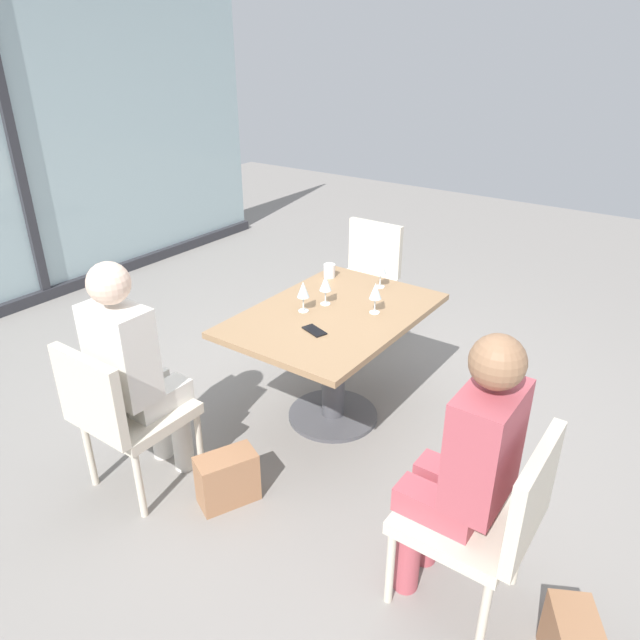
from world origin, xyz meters
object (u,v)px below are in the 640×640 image
Objects in this scene: wine_glass_1 at (375,292)px; wine_glass_3 at (325,284)px; cell_phone_on_table at (314,331)px; person_far_left at (134,366)px; chair_far_right at (364,273)px; wine_glass_0 at (303,290)px; dining_table_main at (334,340)px; chair_far_left at (121,410)px; chair_front_left at (487,514)px; person_front_left at (466,462)px; coffee_cup at (329,271)px; handbag_1 at (227,479)px; wine_glass_2 at (381,268)px.

wine_glass_1 and wine_glass_3 have the same top height.
wine_glass_3 reaches higher than cell_phone_on_table.
person_far_left is 6.81× the size of wine_glass_3.
chair_far_right is 1.34m from wine_glass_0.
dining_table_main is 1.00× the size of person_far_left.
wine_glass_1 is at bearing -146.08° from chair_far_right.
wine_glass_1 is (1.28, -0.69, 0.37)m from chair_far_left.
chair_far_left is 0.23m from person_far_left.
dining_table_main is 0.40m from wine_glass_1.
chair_front_left is at bearing -115.84° from wine_glass_0.
chair_front_left and chair_far_left have the same top height.
coffee_cup is at bearing 50.69° from person_front_left.
handbag_1 is (-1.36, -0.31, -0.64)m from coffee_cup.
cell_phone_on_table is (-0.17, -0.20, -0.13)m from wine_glass_0.
chair_far_left is 1.17m from wine_glass_0.
wine_glass_2 reaches higher than chair_far_right.
cell_phone_on_table reaches higher than dining_table_main.
chair_far_left is at bearing 180.00° from chair_far_right.
chair_front_left is 0.23m from person_front_left.
chair_far_right is 0.92m from wine_glass_2.
person_far_left is 6.81× the size of wine_glass_0.
person_front_left reaches higher than cell_phone_on_table.
dining_table_main is 14.00× the size of coffee_cup.
cell_phone_on_table is at bearing -35.04° from person_far_left.
wine_glass_2 is 0.62× the size of handbag_1.
dining_table_main is 0.34m from wine_glass_3.
wine_glass_2 reaches higher than coffee_cup.
chair_front_left reaches higher than handbag_1.
wine_glass_1 is 2.06× the size of coffee_cup.
chair_front_left is 2.00m from coffee_cup.
coffee_cup is at bearing 59.93° from wine_glass_1.
wine_glass_0 is 0.41m from wine_glass_1.
wine_glass_0 reaches higher than coffee_cup.
chair_front_left is 6.04× the size of cell_phone_on_table.
cell_phone_on_table is at bearing -151.17° from coffee_cup.
person_far_left is at bearing 0.00° from chair_far_left.
chair_front_left is 1.78m from wine_glass_2.
wine_glass_1 is (0.90, 1.05, 0.37)m from chair_front_left.
wine_glass_0 is at bearing -161.01° from coffee_cup.
chair_front_left is 0.69× the size of person_far_left.
wine_glass_1 is at bearing 13.22° from handbag_1.
wine_glass_1 is (-1.02, -0.69, 0.37)m from chair_far_right.
person_far_left is 8.75× the size of cell_phone_on_table.
dining_table_main is 0.33m from cell_phone_on_table.
coffee_cup is 1.53m from handbag_1.
wine_glass_0 is (-1.24, -0.34, 0.37)m from chair_far_right.
person_far_left is at bearing 154.70° from dining_table_main.
wine_glass_1 is at bearing -28.31° from chair_far_left.
chair_front_left is 4.70× the size of wine_glass_1.
wine_glass_2 is at bearing 41.62° from person_front_left.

